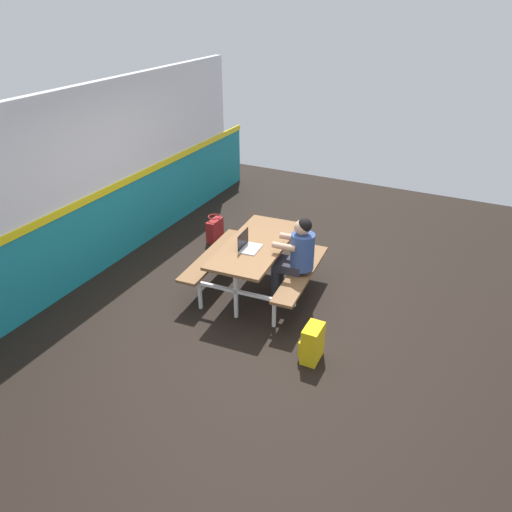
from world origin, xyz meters
TOP-DOWN VIEW (x-y plane):
  - ground_plane at (0.00, 0.00)m, footprint 10.00×10.00m
  - accent_backdrop at (0.00, 2.33)m, footprint 8.00×0.14m
  - picnic_table_main at (0.18, 0.00)m, footprint 1.72×1.65m
  - student_nearer at (0.22, -0.56)m, footprint 0.38×0.53m
  - laptop_silver at (0.00, 0.03)m, footprint 0.33×0.24m
  - backpack_dark at (-0.80, -1.18)m, footprint 0.30×0.22m
  - tote_bag_bright at (1.28, 1.30)m, footprint 0.34×0.21m

SIDE VIEW (x-z plane):
  - ground_plane at x=0.00m, z-range -0.02..0.00m
  - tote_bag_bright at x=1.28m, z-range -0.02..0.41m
  - backpack_dark at x=-0.80m, z-range 0.00..0.44m
  - picnic_table_main at x=0.18m, z-range 0.20..0.94m
  - student_nearer at x=0.22m, z-range 0.10..1.31m
  - laptop_silver at x=0.00m, z-range 0.67..0.90m
  - accent_backdrop at x=0.00m, z-range -0.05..2.55m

